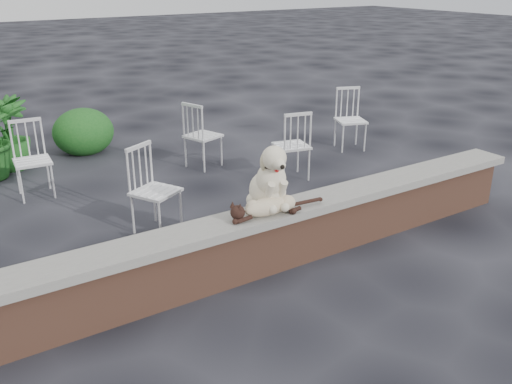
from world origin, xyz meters
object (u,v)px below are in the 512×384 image
chair_b (32,160)px  chair_a (156,190)px  chair_c (291,144)px  chair_d (351,119)px  cat (269,205)px  potted_plant_b (9,134)px  chair_e (203,135)px  dog (268,175)px

chair_b → chair_a: (0.87, -1.74, 0.00)m
chair_c → chair_d: size_ratio=1.00×
cat → potted_plant_b: size_ratio=1.10×
chair_c → chair_d: bearing=-146.9°
chair_e → chair_d: bearing=-120.6°
chair_e → chair_d: (2.32, -0.48, 0.00)m
chair_a → potted_plant_b: size_ratio=0.92×
chair_a → chair_d: size_ratio=1.00×
dog → chair_a: bearing=125.9°
potted_plant_b → dog: bearing=-70.3°
chair_b → chair_a: same height
chair_e → chair_d: same height
chair_e → potted_plant_b: (-2.31, 1.38, 0.04)m
chair_c → potted_plant_b: (-3.08, 2.43, 0.04)m
dog → chair_d: size_ratio=0.68×
chair_c → chair_e: bearing=-41.0°
dog → cat: size_ratio=0.57×
chair_d → chair_c: bearing=-138.6°
potted_plant_b → cat: bearing=-71.8°
cat → chair_b: size_ratio=1.19×
cat → potted_plant_b: potted_plant_b is taller
potted_plant_b → chair_e: bearing=-30.8°
cat → potted_plant_b: 4.59m
chair_d → potted_plant_b: bearing=179.3°
potted_plant_b → chair_d: bearing=-21.8°
cat → chair_e: chair_e is taller
chair_b → chair_d: same height
chair_e → potted_plant_b: 2.69m
chair_a → dog: bearing=-91.5°
chair_b → chair_e: (2.27, -0.13, 0.00)m
dog → chair_d: dog is taller
chair_c → chair_b: bearing=-8.4°
chair_c → cat: bearing=62.2°
chair_c → chair_d: same height
chair_b → cat: bearing=-61.3°
chair_c → chair_a: 2.24m
chair_d → potted_plant_b: 4.99m
chair_d → chair_b: bearing=-166.4°
cat → chair_b: bearing=123.7°
chair_e → chair_c: bearing=-162.8°
chair_b → chair_c: (3.04, -1.18, 0.00)m
dog → chair_e: bearing=83.8°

